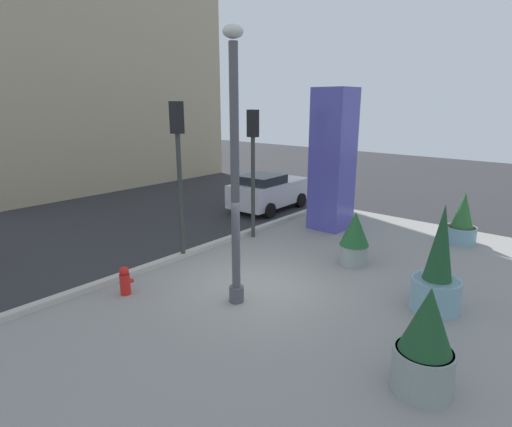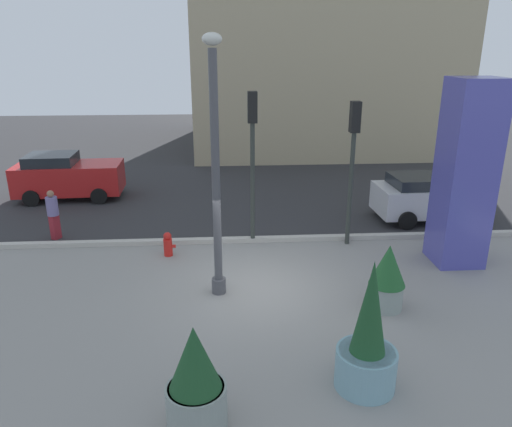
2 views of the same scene
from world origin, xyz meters
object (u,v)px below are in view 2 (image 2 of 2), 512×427
object	(u,v)px
car_curb_west	(429,197)
potted_plant_near_left	(368,343)
potted_plant_by_pillar	(387,277)
car_passing_lane	(68,176)
pedestrian_crossing	(53,212)
art_pillar_blue	(465,175)
potted_plant_curbside	(196,382)
lamp_post	(216,177)
fire_hydrant	(168,244)
traffic_light_far_side	(252,144)
traffic_light_corner	(353,150)

from	to	relation	value
car_curb_west	potted_plant_near_left	bearing A→B (deg)	-118.44
potted_plant_by_pillar	car_passing_lane	world-z (taller)	car_passing_lane
potted_plant_by_pillar	pedestrian_crossing	bearing A→B (deg)	151.55
art_pillar_blue	potted_plant_curbside	bearing A→B (deg)	-139.87
pedestrian_crossing	potted_plant_by_pillar	bearing A→B (deg)	-28.45
car_passing_lane	pedestrian_crossing	distance (m)	4.61
lamp_post	car_curb_west	xyz separation A→B (m)	(7.50, 5.07, -2.21)
fire_hydrant	traffic_light_far_side	distance (m)	3.92
lamp_post	potted_plant_curbside	distance (m)	5.06
potted_plant_near_left	traffic_light_corner	xyz separation A→B (m)	(1.34, 6.76, 2.09)
potted_plant_by_pillar	traffic_light_corner	bearing A→B (deg)	89.07
potted_plant_near_left	potted_plant_curbside	bearing A→B (deg)	-165.69
lamp_post	pedestrian_crossing	distance (m)	7.01
lamp_post	fire_hydrant	distance (m)	3.91
potted_plant_curbside	traffic_light_far_side	xyz separation A→B (m)	(1.38, 7.82, 2.33)
art_pillar_blue	pedestrian_crossing	xyz separation A→B (m)	(-12.16, 2.55, -1.70)
potted_plant_near_left	fire_hydrant	world-z (taller)	potted_plant_near_left
traffic_light_far_side	traffic_light_corner	distance (m)	3.01
art_pillar_blue	fire_hydrant	size ratio (longest dim) A/B	6.94
car_passing_lane	potted_plant_by_pillar	bearing A→B (deg)	-43.20
potted_plant_by_pillar	car_passing_lane	bearing A→B (deg)	136.80
lamp_post	car_passing_lane	xyz separation A→B (m)	(-6.22, 8.55, -2.11)
fire_hydrant	traffic_light_far_side	world-z (taller)	traffic_light_far_side
traffic_light_corner	car_passing_lane	world-z (taller)	traffic_light_corner
potted_plant_near_left	traffic_light_far_side	size ratio (longest dim) A/B	0.54
potted_plant_by_pillar	traffic_light_corner	distance (m)	4.56
traffic_light_corner	fire_hydrant	bearing A→B (deg)	-174.10
art_pillar_blue	pedestrian_crossing	world-z (taller)	art_pillar_blue
traffic_light_far_side	car_passing_lane	size ratio (longest dim) A/B	1.11
potted_plant_by_pillar	traffic_light_far_side	xyz separation A→B (m)	(-2.93, 4.29, 2.35)
lamp_post	traffic_light_corner	bearing A→B (deg)	36.37
art_pillar_blue	potted_plant_near_left	xyz separation A→B (m)	(-4.12, -5.26, -1.67)
traffic_light_far_side	car_curb_west	world-z (taller)	traffic_light_far_side
potted_plant_curbside	lamp_post	bearing A→B (deg)	85.92
potted_plant_by_pillar	fire_hydrant	distance (m)	6.51
potted_plant_by_pillar	potted_plant_curbside	bearing A→B (deg)	-140.66
potted_plant_near_left	potted_plant_by_pillar	size ratio (longest dim) A/B	1.56
lamp_post	potted_plant_by_pillar	xyz separation A→B (m)	(3.98, -1.03, -2.21)
traffic_light_corner	car_curb_west	distance (m)	4.59
potted_plant_near_left	potted_plant_by_pillar	world-z (taller)	potted_plant_near_left
fire_hydrant	car_curb_west	distance (m)	9.43
potted_plant_curbside	fire_hydrant	size ratio (longest dim) A/B	2.51
potted_plant_near_left	traffic_light_corner	distance (m)	7.20
potted_plant_curbside	car_passing_lane	size ratio (longest dim) A/B	0.44
traffic_light_corner	lamp_post	bearing A→B (deg)	-143.63
potted_plant_curbside	fire_hydrant	world-z (taller)	potted_plant_curbside
lamp_post	art_pillar_blue	world-z (taller)	lamp_post
art_pillar_blue	fire_hydrant	distance (m)	8.70
art_pillar_blue	traffic_light_corner	world-z (taller)	art_pillar_blue
potted_plant_near_left	lamp_post	bearing A→B (deg)	125.60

